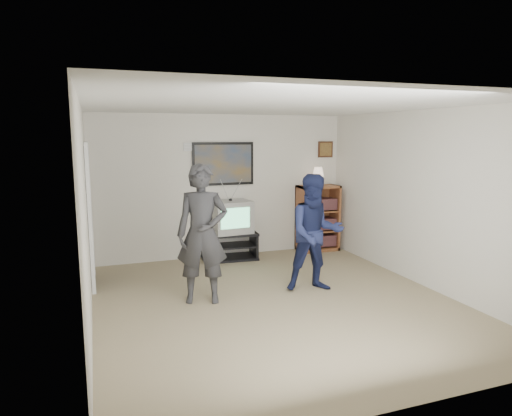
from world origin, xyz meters
TOP-DOWN VIEW (x-y plane):
  - room_shell at (0.00, 0.35)m, footprint 4.51×5.00m
  - media_stand at (0.03, 2.23)m, footprint 0.98×0.59m
  - crt_television at (0.05, 2.23)m, footprint 0.70×0.61m
  - bookshelf at (1.76, 2.28)m, footprint 0.74×0.43m
  - table_lamp at (1.76, 2.29)m, footprint 0.21×0.21m
  - person_tall at (-0.88, 0.36)m, footprint 0.75×0.60m
  - person_short at (0.69, 0.28)m, footprint 0.90×0.76m
  - controller_left at (-0.92, 0.54)m, footprint 0.04×0.13m
  - controller_right at (0.73, 0.54)m, footprint 0.06×0.11m
  - poster at (0.00, 2.48)m, footprint 1.10×0.03m
  - air_vent at (-0.55, 2.48)m, footprint 0.28×0.02m
  - small_picture at (2.00, 2.48)m, footprint 0.30×0.03m
  - doorway at (-2.23, 1.60)m, footprint 0.03×0.85m

SIDE VIEW (x-z plane):
  - media_stand at x=0.03m, z-range 0.00..0.47m
  - bookshelf at x=1.76m, z-range 0.00..1.22m
  - crt_television at x=0.05m, z-range 0.47..1.03m
  - person_short at x=0.69m, z-range 0.00..1.62m
  - person_tall at x=-0.88m, z-range 0.00..1.79m
  - doorway at x=-2.23m, z-range 0.00..2.00m
  - controller_right at x=0.73m, z-range 1.07..1.10m
  - controller_left at x=-0.92m, z-range 1.13..1.17m
  - room_shell at x=0.00m, z-range 0.00..2.50m
  - table_lamp at x=1.76m, z-range 1.22..1.56m
  - poster at x=0.00m, z-range 1.27..2.02m
  - small_picture at x=2.00m, z-range 1.73..2.03m
  - air_vent at x=-0.55m, z-range 1.88..2.02m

